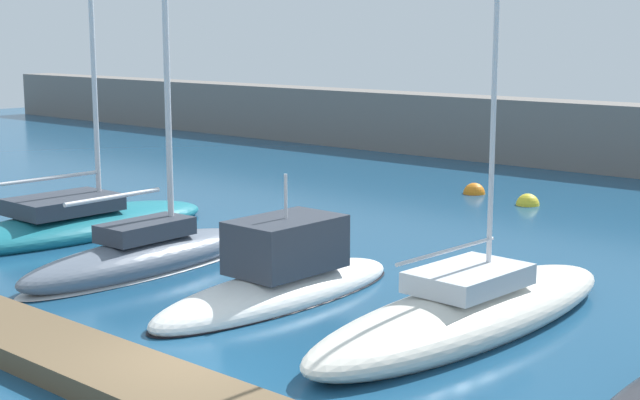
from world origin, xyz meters
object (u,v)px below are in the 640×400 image
object	(u,v)px
sailboat_teal_nearest	(77,222)
mooring_buoy_yellow	(528,205)
mooring_buoy_orange	(474,194)
sailboat_slate_second	(143,253)
sailboat_ivory_fourth	(469,310)
motorboat_white_third	(281,282)

from	to	relation	value
sailboat_teal_nearest	mooring_buoy_yellow	world-z (taller)	sailboat_teal_nearest
mooring_buoy_orange	sailboat_slate_second	bearing A→B (deg)	-90.13
mooring_buoy_yellow	mooring_buoy_orange	bearing A→B (deg)	164.27
sailboat_ivory_fourth	motorboat_white_third	bearing A→B (deg)	104.53
sailboat_teal_nearest	mooring_buoy_orange	world-z (taller)	sailboat_teal_nearest
mooring_buoy_yellow	sailboat_slate_second	bearing A→B (deg)	-100.50
sailboat_ivory_fourth	mooring_buoy_yellow	xyz separation A→B (m)	(-6.48, 14.06, -0.42)
motorboat_white_third	sailboat_teal_nearest	bearing A→B (deg)	84.27
mooring_buoy_yellow	mooring_buoy_orange	size ratio (longest dim) A/B	0.99
sailboat_slate_second	sailboat_ivory_fourth	size ratio (longest dim) A/B	0.79
sailboat_teal_nearest	mooring_buoy_orange	bearing A→B (deg)	-19.74
mooring_buoy_yellow	motorboat_white_third	bearing A→B (deg)	-83.14
sailboat_ivory_fourth	mooring_buoy_yellow	distance (m)	15.49
sailboat_teal_nearest	mooring_buoy_yellow	size ratio (longest dim) A/B	19.68
sailboat_teal_nearest	motorboat_white_third	size ratio (longest dim) A/B	2.20
sailboat_slate_second	mooring_buoy_yellow	distance (m)	15.84
motorboat_white_third	mooring_buoy_yellow	bearing A→B (deg)	7.12
sailboat_teal_nearest	motorboat_white_third	world-z (taller)	sailboat_teal_nearest
sailboat_slate_second	motorboat_white_third	distance (m)	4.73
motorboat_white_third	sailboat_ivory_fourth	xyz separation A→B (m)	(4.67, 1.03, -0.00)
mooring_buoy_yellow	mooring_buoy_orange	world-z (taller)	mooring_buoy_orange
sailboat_slate_second	motorboat_white_third	world-z (taller)	sailboat_slate_second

